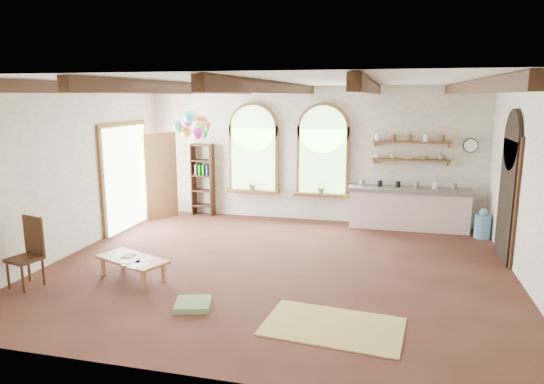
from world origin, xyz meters
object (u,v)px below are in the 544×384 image
(balloon_cluster, at_px, (194,125))
(side_chair, at_px, (27,267))
(coffee_table, at_px, (132,261))
(kitchen_counter, at_px, (408,208))

(balloon_cluster, bearing_deg, side_chair, -107.27)
(coffee_table, height_order, side_chair, side_chair)
(balloon_cluster, bearing_deg, kitchen_counter, 12.05)
(kitchen_counter, distance_m, coffee_table, 6.21)
(kitchen_counter, height_order, coffee_table, kitchen_counter)
(coffee_table, height_order, balloon_cluster, balloon_cluster)
(kitchen_counter, xyz_separation_m, balloon_cluster, (-4.71, -1.01, 1.85))
(coffee_table, bearing_deg, side_chair, -154.10)
(kitchen_counter, relative_size, balloon_cluster, 2.31)
(side_chair, xyz_separation_m, balloon_cluster, (1.23, 3.97, 2.01))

